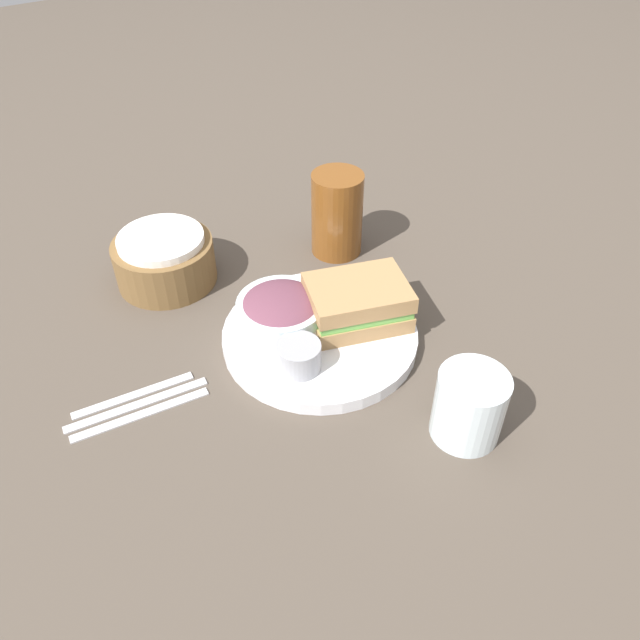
{
  "coord_description": "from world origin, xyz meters",
  "views": [
    {
      "loc": [
        -0.36,
        -0.53,
        0.6
      ],
      "look_at": [
        0.0,
        0.0,
        0.04
      ],
      "focal_mm": 35.0,
      "sensor_mm": 36.0,
      "label": 1
    }
  ],
  "objects_px": {
    "fork": "(141,414)",
    "water_glass": "(469,406)",
    "spoon": "(133,395)",
    "drink_glass": "(337,214)",
    "salad_bowl": "(281,310)",
    "knife": "(137,404)",
    "sandwich": "(357,303)",
    "bread_basket": "(165,259)",
    "dressing_cup": "(299,356)",
    "plate": "(320,336)"
  },
  "relations": [
    {
      "from": "salad_bowl",
      "to": "bread_basket",
      "type": "relative_size",
      "value": 0.81
    },
    {
      "from": "fork",
      "to": "water_glass",
      "type": "xyz_separation_m",
      "value": [
        0.31,
        -0.24,
        0.04
      ]
    },
    {
      "from": "bread_basket",
      "to": "spoon",
      "type": "xyz_separation_m",
      "value": [
        -0.14,
        -0.2,
        -0.04
      ]
    },
    {
      "from": "fork",
      "to": "spoon",
      "type": "height_order",
      "value": "same"
    },
    {
      "from": "drink_glass",
      "to": "bread_basket",
      "type": "height_order",
      "value": "drink_glass"
    },
    {
      "from": "water_glass",
      "to": "bread_basket",
      "type": "bearing_deg",
      "value": 109.62
    },
    {
      "from": "spoon",
      "to": "water_glass",
      "type": "height_order",
      "value": "water_glass"
    },
    {
      "from": "plate",
      "to": "spoon",
      "type": "distance_m",
      "value": 0.26
    },
    {
      "from": "sandwich",
      "to": "spoon",
      "type": "xyz_separation_m",
      "value": [
        -0.31,
        0.06,
        -0.05
      ]
    },
    {
      "from": "dressing_cup",
      "to": "water_glass",
      "type": "relative_size",
      "value": 0.64
    },
    {
      "from": "sandwich",
      "to": "dressing_cup",
      "type": "height_order",
      "value": "sandwich"
    },
    {
      "from": "salad_bowl",
      "to": "bread_basket",
      "type": "height_order",
      "value": "bread_basket"
    },
    {
      "from": "plate",
      "to": "spoon",
      "type": "relative_size",
      "value": 1.74
    },
    {
      "from": "drink_glass",
      "to": "fork",
      "type": "height_order",
      "value": "drink_glass"
    },
    {
      "from": "water_glass",
      "to": "sandwich",
      "type": "bearing_deg",
      "value": 89.32
    },
    {
      "from": "plate",
      "to": "spoon",
      "type": "bearing_deg",
      "value": 168.95
    },
    {
      "from": "drink_glass",
      "to": "knife",
      "type": "bearing_deg",
      "value": -161.23
    },
    {
      "from": "water_glass",
      "to": "salad_bowl",
      "type": "bearing_deg",
      "value": 108.59
    },
    {
      "from": "plate",
      "to": "sandwich",
      "type": "relative_size",
      "value": 1.69
    },
    {
      "from": "salad_bowl",
      "to": "knife",
      "type": "xyz_separation_m",
      "value": [
        -0.22,
        -0.01,
        -0.04
      ]
    },
    {
      "from": "sandwich",
      "to": "spoon",
      "type": "relative_size",
      "value": 1.03
    },
    {
      "from": "plate",
      "to": "water_glass",
      "type": "xyz_separation_m",
      "value": [
        0.05,
        -0.23,
        0.04
      ]
    },
    {
      "from": "sandwich",
      "to": "drink_glass",
      "type": "xyz_separation_m",
      "value": [
        0.09,
        0.18,
        0.02
      ]
    },
    {
      "from": "dressing_cup",
      "to": "fork",
      "type": "relative_size",
      "value": 0.33
    },
    {
      "from": "plate",
      "to": "salad_bowl",
      "type": "height_order",
      "value": "salad_bowl"
    },
    {
      "from": "dressing_cup",
      "to": "sandwich",
      "type": "bearing_deg",
      "value": 15.73
    },
    {
      "from": "salad_bowl",
      "to": "knife",
      "type": "height_order",
      "value": "salad_bowl"
    },
    {
      "from": "plate",
      "to": "fork",
      "type": "relative_size",
      "value": 1.57
    },
    {
      "from": "sandwich",
      "to": "salad_bowl",
      "type": "xyz_separation_m",
      "value": [
        -0.09,
        0.05,
        -0.0
      ]
    },
    {
      "from": "salad_bowl",
      "to": "drink_glass",
      "type": "xyz_separation_m",
      "value": [
        0.19,
        0.13,
        0.02
      ]
    },
    {
      "from": "dressing_cup",
      "to": "bread_basket",
      "type": "xyz_separation_m",
      "value": [
        -0.06,
        0.29,
        0.0
      ]
    },
    {
      "from": "sandwich",
      "to": "knife",
      "type": "height_order",
      "value": "sandwich"
    },
    {
      "from": "water_glass",
      "to": "spoon",
      "type": "bearing_deg",
      "value": 137.96
    },
    {
      "from": "sandwich",
      "to": "bread_basket",
      "type": "distance_m",
      "value": 0.31
    },
    {
      "from": "sandwich",
      "to": "salad_bowl",
      "type": "bearing_deg",
      "value": 152.12
    },
    {
      "from": "drink_glass",
      "to": "water_glass",
      "type": "distance_m",
      "value": 0.41
    },
    {
      "from": "sandwich",
      "to": "dressing_cup",
      "type": "bearing_deg",
      "value": -164.27
    },
    {
      "from": "salad_bowl",
      "to": "bread_basket",
      "type": "bearing_deg",
      "value": 110.92
    },
    {
      "from": "plate",
      "to": "knife",
      "type": "distance_m",
      "value": 0.26
    },
    {
      "from": "bread_basket",
      "to": "salad_bowl",
      "type": "bearing_deg",
      "value": -69.08
    },
    {
      "from": "drink_glass",
      "to": "spoon",
      "type": "xyz_separation_m",
      "value": [
        -0.41,
        -0.12,
        -0.07
      ]
    },
    {
      "from": "dressing_cup",
      "to": "knife",
      "type": "distance_m",
      "value": 0.21
    },
    {
      "from": "drink_glass",
      "to": "knife",
      "type": "distance_m",
      "value": 0.44
    },
    {
      "from": "salad_bowl",
      "to": "bread_basket",
      "type": "xyz_separation_m",
      "value": [
        -0.08,
        0.21,
        -0.01
      ]
    },
    {
      "from": "dressing_cup",
      "to": "knife",
      "type": "bearing_deg",
      "value": 159.33
    },
    {
      "from": "sandwich",
      "to": "bread_basket",
      "type": "relative_size",
      "value": 1.05
    },
    {
      "from": "drink_glass",
      "to": "bread_basket",
      "type": "bearing_deg",
      "value": 162.94
    },
    {
      "from": "sandwich",
      "to": "fork",
      "type": "distance_m",
      "value": 0.32
    },
    {
      "from": "plate",
      "to": "bread_basket",
      "type": "xyz_separation_m",
      "value": [
        -0.12,
        0.25,
        0.03
      ]
    },
    {
      "from": "sandwich",
      "to": "plate",
      "type": "bearing_deg",
      "value": 171.47
    }
  ]
}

